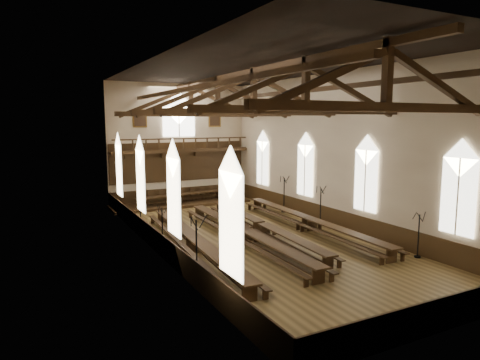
{
  "coord_description": "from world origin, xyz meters",
  "views": [
    {
      "loc": [
        -12.13,
        -21.7,
        6.9
      ],
      "look_at": [
        -0.11,
        1.5,
        3.28
      ],
      "focal_mm": 32.0,
      "sensor_mm": 36.0,
      "label": 1
    }
  ],
  "objects_px": {
    "refectory_row_c": "(262,225)",
    "candelabrum_left_mid": "(163,236)",
    "candelabrum_left_far": "(141,219)",
    "refectory_row_a": "(194,240)",
    "refectory_row_d": "(309,221)",
    "candelabrum_right_far": "(284,201)",
    "high_table": "(181,195)",
    "candelabrum_left_near": "(197,261)",
    "candelabrum_right_near": "(418,244)",
    "dais": "(181,204)",
    "candelabrum_right_mid": "(320,213)",
    "refectory_row_b": "(244,232)"
  },
  "relations": [
    {
      "from": "refectory_row_a",
      "to": "candelabrum_left_far",
      "type": "relative_size",
      "value": 6.29
    },
    {
      "from": "refectory_row_a",
      "to": "dais",
      "type": "relative_size",
      "value": 1.31
    },
    {
      "from": "refectory_row_a",
      "to": "candelabrum_right_far",
      "type": "distance_m",
      "value": 11.44
    },
    {
      "from": "candelabrum_left_far",
      "to": "candelabrum_right_mid",
      "type": "bearing_deg",
      "value": -19.75
    },
    {
      "from": "refectory_row_a",
      "to": "candelabrum_right_far",
      "type": "height_order",
      "value": "candelabrum_right_far"
    },
    {
      "from": "refectory_row_c",
      "to": "candelabrum_left_far",
      "type": "distance_m",
      "value": 7.69
    },
    {
      "from": "dais",
      "to": "refectory_row_b",
      "type": "bearing_deg",
      "value": -92.44
    },
    {
      "from": "high_table",
      "to": "candelabrum_right_near",
      "type": "height_order",
      "value": "candelabrum_right_near"
    },
    {
      "from": "candelabrum_left_mid",
      "to": "candelabrum_left_far",
      "type": "bearing_deg",
      "value": 90.0
    },
    {
      "from": "candelabrum_right_mid",
      "to": "candelabrum_right_far",
      "type": "height_order",
      "value": "candelabrum_right_far"
    },
    {
      "from": "candelabrum_left_mid",
      "to": "refectory_row_d",
      "type": "bearing_deg",
      "value": -0.95
    },
    {
      "from": "refectory_row_a",
      "to": "candelabrum_right_near",
      "type": "relative_size",
      "value": 6.32
    },
    {
      "from": "refectory_row_a",
      "to": "high_table",
      "type": "bearing_deg",
      "value": 73.48
    },
    {
      "from": "refectory_row_b",
      "to": "candelabrum_left_near",
      "type": "bearing_deg",
      "value": -137.19
    },
    {
      "from": "dais",
      "to": "candelabrum_left_far",
      "type": "xyz_separation_m",
      "value": [
        -5.08,
        -6.7,
        0.62
      ]
    },
    {
      "from": "refectory_row_c",
      "to": "high_table",
      "type": "height_order",
      "value": "high_table"
    },
    {
      "from": "refectory_row_b",
      "to": "candelabrum_left_mid",
      "type": "height_order",
      "value": "candelabrum_left_mid"
    },
    {
      "from": "dais",
      "to": "refectory_row_a",
      "type": "bearing_deg",
      "value": -106.52
    },
    {
      "from": "refectory_row_a",
      "to": "candelabrum_right_near",
      "type": "bearing_deg",
      "value": -32.91
    },
    {
      "from": "candelabrum_left_near",
      "to": "refectory_row_d",
      "type": "bearing_deg",
      "value": 26.6
    },
    {
      "from": "dais",
      "to": "candelabrum_left_far",
      "type": "distance_m",
      "value": 8.43
    },
    {
      "from": "refectory_row_a",
      "to": "refectory_row_b",
      "type": "bearing_deg",
      "value": 4.93
    },
    {
      "from": "candelabrum_left_near",
      "to": "candelabrum_right_near",
      "type": "height_order",
      "value": "candelabrum_left_near"
    },
    {
      "from": "candelabrum_left_far",
      "to": "refectory_row_a",
      "type": "bearing_deg",
      "value": -75.93
    },
    {
      "from": "dais",
      "to": "candelabrum_right_far",
      "type": "height_order",
      "value": "candelabrum_right_far"
    },
    {
      "from": "refectory_row_a",
      "to": "high_table",
      "type": "height_order",
      "value": "high_table"
    },
    {
      "from": "refectory_row_d",
      "to": "candelabrum_left_far",
      "type": "xyz_separation_m",
      "value": [
        -9.58,
        4.8,
        0.13
      ]
    },
    {
      "from": "refectory_row_a",
      "to": "candelabrum_left_near",
      "type": "distance_m",
      "value": 4.21
    },
    {
      "from": "candelabrum_left_far",
      "to": "refectory_row_d",
      "type": "bearing_deg",
      "value": -26.59
    },
    {
      "from": "candelabrum_right_far",
      "to": "refectory_row_b",
      "type": "bearing_deg",
      "value": -138.36
    },
    {
      "from": "refectory_row_d",
      "to": "candelabrum_right_far",
      "type": "bearing_deg",
      "value": 73.85
    },
    {
      "from": "candelabrum_left_mid",
      "to": "candelabrum_right_mid",
      "type": "height_order",
      "value": "candelabrum_right_mid"
    },
    {
      "from": "candelabrum_left_mid",
      "to": "candelabrum_left_near",
      "type": "bearing_deg",
      "value": -90.0
    },
    {
      "from": "dais",
      "to": "candelabrum_right_far",
      "type": "xyz_separation_m",
      "value": [
        6.02,
        -6.26,
        0.75
      ]
    },
    {
      "from": "high_table",
      "to": "candelabrum_left_near",
      "type": "bearing_deg",
      "value": -107.3
    },
    {
      "from": "refectory_row_d",
      "to": "candelabrum_right_near",
      "type": "distance_m",
      "value": 7.28
    },
    {
      "from": "dais",
      "to": "candelabrum_right_mid",
      "type": "relative_size",
      "value": 4.38
    },
    {
      "from": "high_table",
      "to": "candelabrum_right_far",
      "type": "height_order",
      "value": "candelabrum_right_far"
    },
    {
      "from": "dais",
      "to": "refectory_row_d",
      "type": "bearing_deg",
      "value": -68.6
    },
    {
      "from": "candelabrum_right_near",
      "to": "refectory_row_a",
      "type": "bearing_deg",
      "value": 147.09
    },
    {
      "from": "candelabrum_left_mid",
      "to": "dais",
      "type": "bearing_deg",
      "value": 65.89
    },
    {
      "from": "candelabrum_left_mid",
      "to": "refectory_row_b",
      "type": "bearing_deg",
      "value": -9.12
    },
    {
      "from": "candelabrum_left_far",
      "to": "candelabrum_right_near",
      "type": "relative_size",
      "value": 1.01
    },
    {
      "from": "refectory_row_c",
      "to": "high_table",
      "type": "bearing_deg",
      "value": 96.56
    },
    {
      "from": "candelabrum_left_near",
      "to": "candelabrum_left_far",
      "type": "height_order",
      "value": "candelabrum_left_near"
    },
    {
      "from": "candelabrum_right_near",
      "to": "refectory_row_d",
      "type": "bearing_deg",
      "value": 102.04
    },
    {
      "from": "refectory_row_b",
      "to": "candelabrum_left_far",
      "type": "distance_m",
      "value": 7.05
    },
    {
      "from": "candelabrum_left_mid",
      "to": "candelabrum_right_near",
      "type": "distance_m",
      "value": 13.27
    },
    {
      "from": "refectory_row_c",
      "to": "candelabrum_left_mid",
      "type": "height_order",
      "value": "candelabrum_left_mid"
    },
    {
      "from": "refectory_row_b",
      "to": "refectory_row_c",
      "type": "xyz_separation_m",
      "value": [
        1.78,
        1.03,
        -0.04
      ]
    }
  ]
}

